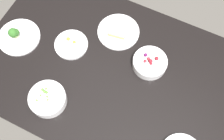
{
  "coord_description": "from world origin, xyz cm",
  "views": [
    {
      "loc": [
        -24.77,
        50.94,
        134.85
      ],
      "look_at": [
        0.0,
        0.0,
        6.0
      ],
      "focal_mm": 44.75,
      "sensor_mm": 36.0,
      "label": 1
    }
  ],
  "objects": [
    {
      "name": "bowl_berries",
      "position": [
        -15.66,
        -11.77,
        6.74
      ],
      "size": [
        17.59,
        17.59,
        6.74
      ],
      "color": "silver",
      "rests_on": "dining_table"
    },
    {
      "name": "plate_eggs",
      "position": [
        26.2,
        -4.39,
        5.29
      ],
      "size": [
        17.75,
        17.75,
        5.15
      ],
      "color": "silver",
      "rests_on": "dining_table"
    },
    {
      "name": "plate_broccoli",
      "position": [
        53.95,
        4.12,
        5.76
      ],
      "size": [
        22.74,
        22.74,
        8.53
      ],
      "color": "silver",
      "rests_on": "dining_table"
    },
    {
      "name": "bowl_peas",
      "position": [
        20.92,
        27.5,
        7.07
      ],
      "size": [
        17.98,
        17.98,
        6.92
      ],
      "color": "silver",
      "rests_on": "dining_table"
    },
    {
      "name": "dining_table",
      "position": [
        0.0,
        0.0,
        2.0
      ],
      "size": [
        138.97,
        89.08,
        4.0
      ],
      "primitive_type": "cube",
      "color": "black",
      "rests_on": "ground"
    },
    {
      "name": "plate_sandwich",
      "position": [
        7.08,
        -22.54,
        5.17
      ],
      "size": [
        22.74,
        22.74,
        4.22
      ],
      "color": "silver",
      "rests_on": "dining_table"
    }
  ]
}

